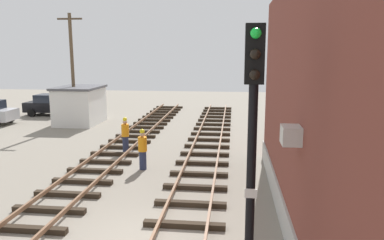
{
  "coord_description": "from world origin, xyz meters",
  "views": [
    {
      "loc": [
        2.44,
        -9.51,
        5.24
      ],
      "look_at": [
        0.35,
        9.02,
        1.8
      ],
      "focal_mm": 34.53,
      "sensor_mm": 36.0,
      "label": 1
    }
  ],
  "objects_px": {
    "signal_mast": "(252,140)",
    "track_worker_foreground": "(125,135)",
    "control_hut": "(80,105)",
    "utility_pole_far": "(72,67)",
    "track_worker_distant": "(143,149)",
    "parked_car_black": "(51,105)"
  },
  "relations": [
    {
      "from": "signal_mast",
      "to": "track_worker_foreground",
      "type": "distance_m",
      "value": 13.33
    },
    {
      "from": "track_worker_foreground",
      "to": "signal_mast",
      "type": "bearing_deg",
      "value": -62.58
    },
    {
      "from": "signal_mast",
      "to": "control_hut",
      "type": "xyz_separation_m",
      "value": [
        -11.63,
        18.93,
        -2.2
      ]
    },
    {
      "from": "utility_pole_far",
      "to": "control_hut",
      "type": "bearing_deg",
      "value": 32.48
    },
    {
      "from": "control_hut",
      "to": "utility_pole_far",
      "type": "xyz_separation_m",
      "value": [
        -0.31,
        -0.2,
        2.78
      ]
    },
    {
      "from": "signal_mast",
      "to": "control_hut",
      "type": "distance_m",
      "value": 22.33
    },
    {
      "from": "utility_pole_far",
      "to": "track_worker_distant",
      "type": "distance_m",
      "value": 12.91
    },
    {
      "from": "signal_mast",
      "to": "parked_car_black",
      "type": "distance_m",
      "value": 27.28
    },
    {
      "from": "parked_car_black",
      "to": "utility_pole_far",
      "type": "bearing_deg",
      "value": -44.13
    },
    {
      "from": "control_hut",
      "to": "track_worker_distant",
      "type": "relative_size",
      "value": 2.03
    },
    {
      "from": "utility_pole_far",
      "to": "track_worker_foreground",
      "type": "distance_m",
      "value": 9.83
    },
    {
      "from": "control_hut",
      "to": "track_worker_foreground",
      "type": "relative_size",
      "value": 2.03
    },
    {
      "from": "control_hut",
      "to": "track_worker_foreground",
      "type": "height_order",
      "value": "control_hut"
    },
    {
      "from": "control_hut",
      "to": "signal_mast",
      "type": "bearing_deg",
      "value": -58.43
    },
    {
      "from": "signal_mast",
      "to": "parked_car_black",
      "type": "bearing_deg",
      "value": 124.97
    },
    {
      "from": "signal_mast",
      "to": "parked_car_black",
      "type": "xyz_separation_m",
      "value": [
        -15.56,
        22.24,
        -2.69
      ]
    },
    {
      "from": "control_hut",
      "to": "utility_pole_far",
      "type": "bearing_deg",
      "value": -147.52
    },
    {
      "from": "control_hut",
      "to": "track_worker_distant",
      "type": "height_order",
      "value": "control_hut"
    },
    {
      "from": "utility_pole_far",
      "to": "track_worker_distant",
      "type": "height_order",
      "value": "utility_pole_far"
    },
    {
      "from": "signal_mast",
      "to": "control_hut",
      "type": "relative_size",
      "value": 1.51
    },
    {
      "from": "signal_mast",
      "to": "utility_pole_far",
      "type": "bearing_deg",
      "value": 122.51
    },
    {
      "from": "utility_pole_far",
      "to": "track_worker_distant",
      "type": "xyz_separation_m",
      "value": [
        7.56,
        -9.96,
        -3.23
      ]
    }
  ]
}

